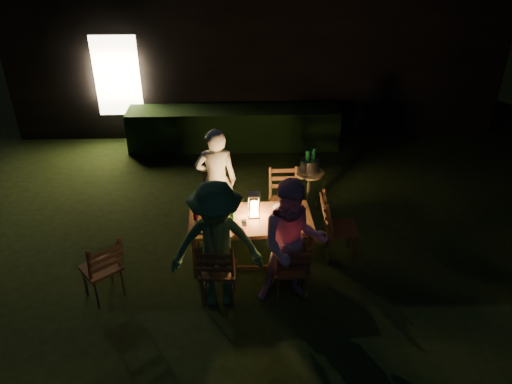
{
  "coord_description": "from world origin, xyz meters",
  "views": [
    {
      "loc": [
        -0.34,
        -5.58,
        4.39
      ],
      "look_at": [
        -0.16,
        0.26,
        0.95
      ],
      "focal_mm": 35.0,
      "sensor_mm": 36.0,
      "label": 1
    }
  ],
  "objects_px": {
    "person_opp_left": "(217,246)",
    "bottle_bucket_a": "(307,164)",
    "chair_end": "(338,238)",
    "ice_bucket": "(310,166)",
    "chair_spare": "(104,278)",
    "bottle_table": "(232,210)",
    "chair_far_right": "(284,211)",
    "lantern": "(254,206)",
    "dining_table": "(251,223)",
    "side_table": "(309,176)",
    "person_house_side": "(216,181)",
    "bottle_bucket_b": "(313,162)",
    "chair_far_left": "(218,213)",
    "chair_near_left": "(218,280)",
    "person_opp_right": "(292,244)",
    "chair_near_right": "(290,278)"
  },
  "relations": [
    {
      "from": "chair_far_left",
      "to": "person_opp_left",
      "type": "xyz_separation_m",
      "value": [
        0.06,
        -1.59,
        0.55
      ]
    },
    {
      "from": "chair_near_left",
      "to": "person_house_side",
      "type": "xyz_separation_m",
      "value": [
        -0.06,
        1.59,
        0.52
      ]
    },
    {
      "from": "side_table",
      "to": "ice_bucket",
      "type": "distance_m",
      "value": 0.19
    },
    {
      "from": "person_opp_left",
      "to": "bottle_bucket_a",
      "type": "distance_m",
      "value": 2.56
    },
    {
      "from": "dining_table",
      "to": "person_opp_left",
      "type": "relative_size",
      "value": 0.99
    },
    {
      "from": "dining_table",
      "to": "chair_near_left",
      "type": "relative_size",
      "value": 1.69
    },
    {
      "from": "person_opp_right",
      "to": "person_opp_left",
      "type": "height_order",
      "value": "person_opp_left"
    },
    {
      "from": "person_opp_left",
      "to": "bottle_bucket_b",
      "type": "distance_m",
      "value": 2.68
    },
    {
      "from": "chair_far_right",
      "to": "ice_bucket",
      "type": "bearing_deg",
      "value": -129.37
    },
    {
      "from": "person_house_side",
      "to": "bottle_bucket_a",
      "type": "height_order",
      "value": "person_house_side"
    },
    {
      "from": "chair_far_left",
      "to": "person_opp_left",
      "type": "height_order",
      "value": "person_opp_left"
    },
    {
      "from": "side_table",
      "to": "bottle_bucket_b",
      "type": "xyz_separation_m",
      "value": [
        0.05,
        0.04,
        0.24
      ]
    },
    {
      "from": "chair_near_left",
      "to": "bottle_table",
      "type": "bearing_deg",
      "value": 82.31
    },
    {
      "from": "chair_end",
      "to": "ice_bucket",
      "type": "bearing_deg",
      "value": -168.52
    },
    {
      "from": "chair_near_right",
      "to": "ice_bucket",
      "type": "height_order",
      "value": "chair_near_right"
    },
    {
      "from": "person_house_side",
      "to": "person_opp_left",
      "type": "relative_size",
      "value": 0.97
    },
    {
      "from": "chair_far_left",
      "to": "chair_far_right",
      "type": "distance_m",
      "value": 1.0
    },
    {
      "from": "chair_far_right",
      "to": "lantern",
      "type": "distance_m",
      "value": 1.04
    },
    {
      "from": "person_opp_left",
      "to": "ice_bucket",
      "type": "height_order",
      "value": "person_opp_left"
    },
    {
      "from": "dining_table",
      "to": "chair_spare",
      "type": "relative_size",
      "value": 1.75
    },
    {
      "from": "side_table",
      "to": "person_opp_right",
      "type": "bearing_deg",
      "value": -102.54
    },
    {
      "from": "person_house_side",
      "to": "person_opp_right",
      "type": "xyz_separation_m",
      "value": [
        0.97,
        -1.6,
        0.02
      ]
    },
    {
      "from": "chair_near_left",
      "to": "person_opp_left",
      "type": "relative_size",
      "value": 0.58
    },
    {
      "from": "chair_spare",
      "to": "lantern",
      "type": "xyz_separation_m",
      "value": [
        1.91,
        0.74,
        0.55
      ]
    },
    {
      "from": "chair_far_right",
      "to": "person_opp_left",
      "type": "height_order",
      "value": "person_opp_left"
    },
    {
      "from": "chair_spare",
      "to": "bottle_table",
      "type": "bearing_deg",
      "value": -16.04
    },
    {
      "from": "chair_far_right",
      "to": "person_opp_right",
      "type": "bearing_deg",
      "value": 86.69
    },
    {
      "from": "ice_bucket",
      "to": "side_table",
      "type": "bearing_deg",
      "value": -90.0
    },
    {
      "from": "chair_spare",
      "to": "side_table",
      "type": "bearing_deg",
      "value": -2.72
    },
    {
      "from": "person_house_side",
      "to": "ice_bucket",
      "type": "bearing_deg",
      "value": -160.48
    },
    {
      "from": "person_opp_left",
      "to": "bottle_bucket_a",
      "type": "xyz_separation_m",
      "value": [
        1.34,
        2.18,
        -0.05
      ]
    },
    {
      "from": "person_opp_left",
      "to": "bottle_table",
      "type": "height_order",
      "value": "person_opp_left"
    },
    {
      "from": "person_house_side",
      "to": "bottle_bucket_b",
      "type": "relative_size",
      "value": 5.15
    },
    {
      "from": "chair_far_left",
      "to": "person_opp_right",
      "type": "height_order",
      "value": "person_opp_right"
    },
    {
      "from": "bottle_table",
      "to": "ice_bucket",
      "type": "xyz_separation_m",
      "value": [
        1.22,
        1.39,
        -0.08
      ]
    },
    {
      "from": "ice_bucket",
      "to": "person_opp_right",
      "type": "bearing_deg",
      "value": -102.54
    },
    {
      "from": "ice_bucket",
      "to": "bottle_bucket_a",
      "type": "xyz_separation_m",
      "value": [
        -0.05,
        -0.04,
        0.05
      ]
    },
    {
      "from": "dining_table",
      "to": "bottle_bucket_b",
      "type": "distance_m",
      "value": 1.76
    },
    {
      "from": "chair_end",
      "to": "chair_spare",
      "type": "xyz_separation_m",
      "value": [
        -3.09,
        -0.74,
        -0.01
      ]
    },
    {
      "from": "chair_far_left",
      "to": "bottle_bucket_a",
      "type": "distance_m",
      "value": 1.6
    },
    {
      "from": "chair_spare",
      "to": "ice_bucket",
      "type": "height_order",
      "value": "chair_spare"
    },
    {
      "from": "chair_far_left",
      "to": "chair_spare",
      "type": "height_order",
      "value": "chair_far_left"
    },
    {
      "from": "person_opp_left",
      "to": "person_house_side",
      "type": "bearing_deg",
      "value": 90.0
    },
    {
      "from": "chair_far_right",
      "to": "person_opp_left",
      "type": "bearing_deg",
      "value": 58.13
    },
    {
      "from": "bottle_table",
      "to": "side_table",
      "type": "bearing_deg",
      "value": 48.83
    },
    {
      "from": "chair_near_left",
      "to": "bottle_bucket_b",
      "type": "relative_size",
      "value": 3.11
    },
    {
      "from": "chair_near_left",
      "to": "chair_spare",
      "type": "relative_size",
      "value": 1.04
    },
    {
      "from": "chair_far_left",
      "to": "bottle_bucket_b",
      "type": "height_order",
      "value": "chair_far_left"
    },
    {
      "from": "person_opp_left",
      "to": "ice_bucket",
      "type": "xyz_separation_m",
      "value": [
        1.39,
        2.22,
        -0.1
      ]
    },
    {
      "from": "chair_far_right",
      "to": "ice_bucket",
      "type": "height_order",
      "value": "chair_far_right"
    }
  ]
}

